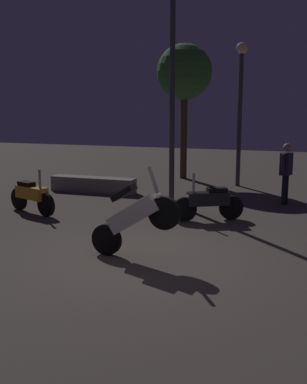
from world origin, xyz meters
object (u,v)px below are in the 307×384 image
object	(u,v)px
motorcycle_white_foreground	(134,217)
person_rider_beside	(286,168)
motorcycle_orange_parked_left	(32,195)
streetlamp_far	(172,67)
motorcycle_black_parked_right	(208,202)
streetlamp_near	(240,95)

from	to	relation	value
motorcycle_white_foreground	person_rider_beside	world-z (taller)	motorcycle_white_foreground
person_rider_beside	motorcycle_white_foreground	bearing A→B (deg)	84.52
motorcycle_white_foreground	motorcycle_orange_parked_left	bearing A→B (deg)	150.72
person_rider_beside	streetlamp_far	distance (m)	3.96
motorcycle_black_parked_right	streetlamp_far	bearing A→B (deg)	-76.41
motorcycle_black_parked_right	streetlamp_near	distance (m)	5.48
motorcycle_orange_parked_left	streetlamp_far	world-z (taller)	streetlamp_far
streetlamp_far	motorcycle_black_parked_right	bearing A→B (deg)	-48.31
motorcycle_black_parked_right	streetlamp_near	size ratio (longest dim) A/B	0.34
motorcycle_orange_parked_left	streetlamp_far	distance (m)	4.77
motorcycle_white_foreground	motorcycle_black_parked_right	bearing A→B (deg)	83.61
motorcycle_white_foreground	streetlamp_near	bearing A→B (deg)	91.09
streetlamp_near	streetlamp_far	world-z (taller)	streetlamp_far
streetlamp_near	motorcycle_orange_parked_left	bearing A→B (deg)	-126.70
motorcycle_white_foreground	person_rider_beside	xyz separation A→B (m)	(2.15, 5.50, 0.22)
streetlamp_near	streetlamp_far	distance (m)	3.67
motorcycle_white_foreground	streetlamp_far	bearing A→B (deg)	103.58
motorcycle_orange_parked_left	motorcycle_black_parked_right	world-z (taller)	same
motorcycle_orange_parked_left	streetlamp_near	distance (m)	7.35
motorcycle_orange_parked_left	person_rider_beside	distance (m)	6.56
motorcycle_orange_parked_left	person_rider_beside	world-z (taller)	person_rider_beside
person_rider_beside	streetlamp_far	xyz separation A→B (m)	(-2.86, -0.91, 2.58)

